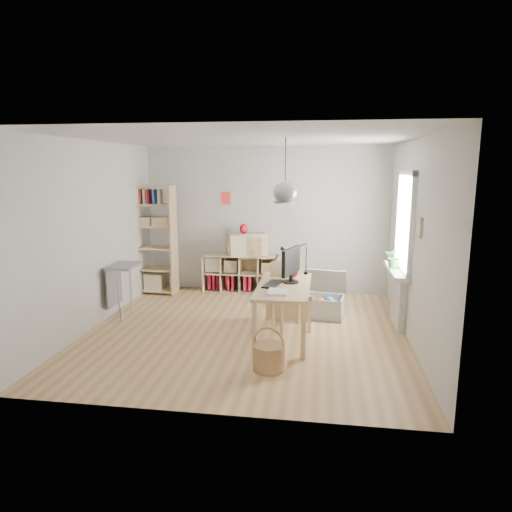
# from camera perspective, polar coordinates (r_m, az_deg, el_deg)

# --- Properties ---
(ground) EXTENTS (4.50, 4.50, 0.00)m
(ground) POSITION_cam_1_polar(r_m,az_deg,el_deg) (6.65, -1.24, -9.39)
(ground) COLOR tan
(ground) RESTS_ON ground
(room_shell) EXTENTS (4.50, 4.50, 4.50)m
(room_shell) POSITION_cam_1_polar(r_m,az_deg,el_deg) (6.02, 3.66, 7.97)
(room_shell) COLOR silver
(room_shell) RESTS_ON ground
(window_unit) EXTENTS (0.07, 1.16, 1.46)m
(window_unit) POSITION_cam_1_polar(r_m,az_deg,el_deg) (6.89, 18.20, 4.07)
(window_unit) COLOR white
(window_unit) RESTS_ON ground
(radiator) EXTENTS (0.10, 0.80, 0.80)m
(radiator) POSITION_cam_1_polar(r_m,az_deg,el_deg) (7.11, 17.36, -5.16)
(radiator) COLOR silver
(radiator) RESTS_ON ground
(windowsill) EXTENTS (0.22, 1.20, 0.06)m
(windowsill) POSITION_cam_1_polar(r_m,az_deg,el_deg) (6.99, 17.16, -1.77)
(windowsill) COLOR white
(windowsill) RESTS_ON radiator
(desk) EXTENTS (0.70, 1.50, 0.75)m
(desk) POSITION_cam_1_polar(r_m,az_deg,el_deg) (6.24, 3.50, -4.46)
(desk) COLOR #E0BC81
(desk) RESTS_ON ground
(cube_shelf) EXTENTS (1.40, 0.38, 0.72)m
(cube_shelf) POSITION_cam_1_polar(r_m,az_deg,el_deg) (8.60, -2.05, -2.53)
(cube_shelf) COLOR #CEB387
(cube_shelf) RESTS_ON ground
(tall_bookshelf) EXTENTS (0.80, 0.38, 2.00)m
(tall_bookshelf) POSITION_cam_1_polar(r_m,az_deg,el_deg) (8.61, -12.74, 2.56)
(tall_bookshelf) COLOR #E0BC81
(tall_bookshelf) RESTS_ON ground
(side_table) EXTENTS (0.40, 0.55, 0.85)m
(side_table) POSITION_cam_1_polar(r_m,az_deg,el_deg) (7.37, -16.62, -2.37)
(side_table) COLOR gray
(side_table) RESTS_ON ground
(chair) EXTENTS (0.63, 0.63, 0.98)m
(chair) POSITION_cam_1_polar(r_m,az_deg,el_deg) (6.64, 4.21, -4.39)
(chair) COLOR gray
(chair) RESTS_ON ground
(wicker_basket) EXTENTS (0.38, 0.38, 0.52)m
(wicker_basket) POSITION_cam_1_polar(r_m,az_deg,el_deg) (5.42, 1.62, -12.39)
(wicker_basket) COLOR olive
(wicker_basket) RESTS_ON ground
(storage_chest) EXTENTS (0.76, 0.83, 0.70)m
(storage_chest) POSITION_cam_1_polar(r_m,az_deg,el_deg) (7.31, 8.36, -5.72)
(storage_chest) COLOR #AEAFAA
(storage_chest) RESTS_ON ground
(monitor) EXTENTS (0.22, 0.55, 0.49)m
(monitor) POSITION_cam_1_polar(r_m,az_deg,el_deg) (6.28, 4.40, -0.92)
(monitor) COLOR black
(monitor) RESTS_ON desk
(keyboard) EXTENTS (0.26, 0.48, 0.02)m
(keyboard) POSITION_cam_1_polar(r_m,az_deg,el_deg) (6.21, 2.10, -3.51)
(keyboard) COLOR black
(keyboard) RESTS_ON desk
(task_lamp) EXTENTS (0.41, 0.15, 0.44)m
(task_lamp) POSITION_cam_1_polar(r_m,az_deg,el_deg) (6.74, 4.57, 0.14)
(task_lamp) COLOR black
(task_lamp) RESTS_ON desk
(yarn_ball) EXTENTS (0.17, 0.17, 0.17)m
(yarn_ball) POSITION_cam_1_polar(r_m,az_deg,el_deg) (6.60, 4.53, -2.03)
(yarn_ball) COLOR #4A0914
(yarn_ball) RESTS_ON desk
(paper_tray) EXTENTS (0.25, 0.31, 0.03)m
(paper_tray) POSITION_cam_1_polar(r_m,az_deg,el_deg) (5.81, 2.71, -4.51)
(paper_tray) COLOR white
(paper_tray) RESTS_ON desk
(drawer_chest) EXTENTS (0.76, 0.58, 0.40)m
(drawer_chest) POSITION_cam_1_polar(r_m,az_deg,el_deg) (8.41, -1.12, 1.47)
(drawer_chest) COLOR #CEB387
(drawer_chest) RESTS_ON cube_shelf
(red_vase) EXTENTS (0.15, 0.15, 0.18)m
(red_vase) POSITION_cam_1_polar(r_m,az_deg,el_deg) (8.38, -1.54, 3.44)
(red_vase) COLOR maroon
(red_vase) RESTS_ON drawer_chest
(potted_plant) EXTENTS (0.31, 0.27, 0.33)m
(potted_plant) POSITION_cam_1_polar(r_m,az_deg,el_deg) (7.01, 17.02, -0.12)
(potted_plant) COLOR #2B6224
(potted_plant) RESTS_ON windowsill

